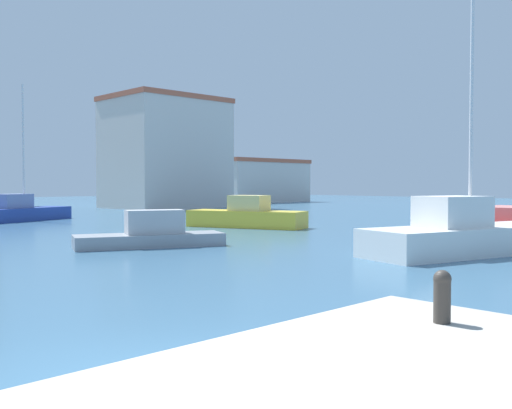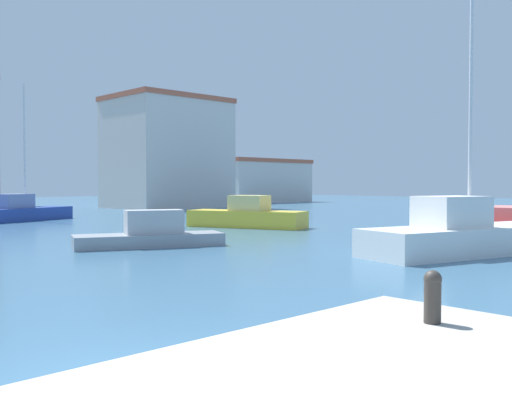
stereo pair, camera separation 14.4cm
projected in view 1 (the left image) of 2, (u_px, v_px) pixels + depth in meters
The scene contains 8 objects.
water at pixel (176, 229), 31.93m from camera, with size 160.00×160.00×0.00m, color #38607F.
mooring_bollard at pixel (442, 294), 6.56m from camera, with size 0.20×0.20×0.60m.
sailboat_blue_far_left at pixel (22, 211), 39.15m from camera, with size 7.04×4.58×9.19m.
motorboat_grey_far_right at pixel (151, 235), 23.00m from camera, with size 6.01×3.78×1.46m.
sailboat_white_behind_lamppost at pixel (467, 234), 20.60m from camera, with size 8.85×4.56×13.15m.
motorboat_yellow_center_channel at pixel (247, 216), 33.17m from camera, with size 4.28×7.09×1.83m.
waterfront_apartments at pixel (166, 153), 60.34m from camera, with size 11.26×9.14×11.39m.
yacht_club at pixel (251, 181), 79.30m from camera, with size 13.97×9.78×5.78m.
Camera 1 is at (-4.01, -5.94, 2.50)m, focal length 40.80 mm.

